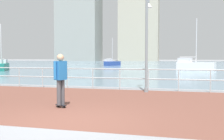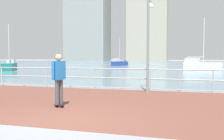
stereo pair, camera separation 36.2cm
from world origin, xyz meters
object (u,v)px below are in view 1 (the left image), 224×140
at_px(lamppost, 147,34).
at_px(sailboat_red, 112,63).
at_px(skateboarder, 61,76).
at_px(sailboat_navy, 2,66).
at_px(sailboat_gray, 195,65).

bearing_deg(lamppost, sailboat_red, 106.21).
bearing_deg(skateboarder, sailboat_navy, 131.01).
distance_m(sailboat_gray, sailboat_navy, 23.43).
height_order(skateboarder, sailboat_gray, sailboat_gray).
relative_size(lamppost, skateboarder, 2.85).
relative_size(lamppost, sailboat_navy, 0.88).
distance_m(skateboarder, sailboat_navy, 25.25).
height_order(lamppost, sailboat_red, sailboat_red).
bearing_deg(sailboat_navy, sailboat_gray, 15.59).
bearing_deg(sailboat_gray, sailboat_navy, -164.41).
relative_size(sailboat_gray, sailboat_navy, 1.14).
distance_m(sailboat_gray, sailboat_red, 19.55).
distance_m(skateboarder, sailboat_gray, 26.05).
relative_size(sailboat_gray, sailboat_red, 1.21).
xyz_separation_m(lamppost, skateboarder, (-2.28, -4.38, -1.66)).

